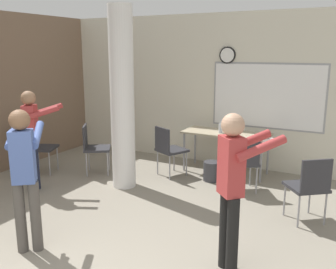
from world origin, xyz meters
The scene contains 13 objects.
wall_back centered at (0.01, 5.06, 1.40)m, with size 8.00×0.15×2.80m.
support_pillar centered at (-1.10, 3.13, 1.40)m, with size 0.37×0.37×2.80m.
folding_table centered at (0.11, 4.53, 0.67)m, with size 1.51×0.61×0.73m.
bottle_on_table centered at (0.03, 4.46, 0.81)m, with size 0.07×0.07×0.23m.
waste_bin centered at (0.06, 4.01, 0.16)m, with size 0.27×0.27×0.33m.
chair_table_right centered at (0.67, 3.76, 0.51)m, with size 0.60×0.60×0.87m.
chair_table_left centered at (-0.69, 3.88, 0.51)m, with size 0.59×0.59×0.87m.
chair_near_pillar centered at (-1.93, 3.40, 0.51)m, with size 0.61×0.61×0.87m.
chair_mid_room centered at (1.69, 3.10, 0.51)m, with size 0.62×0.62×0.87m.
chair_by_left_wall centered at (-2.82, 2.99, 0.51)m, with size 0.57×0.57×0.87m.
person_watching_back centered at (-2.18, 2.31, 0.91)m, with size 0.62×0.54×1.56m.
person_playing_side centered at (1.17, 1.64, 0.93)m, with size 0.60×0.62×1.58m.
person_playing_front centered at (-0.89, 1.00, 0.92)m, with size 0.57×0.62×1.56m.
Camera 1 is at (2.18, -1.61, 2.14)m, focal length 40.00 mm.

